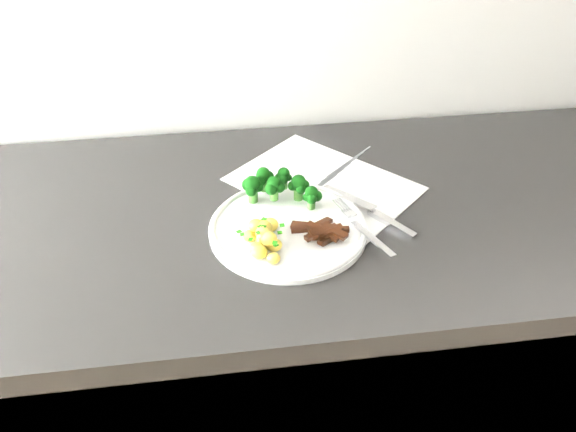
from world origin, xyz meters
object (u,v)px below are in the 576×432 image
at_px(plate, 288,227).
at_px(potatoes, 264,236).
at_px(counter, 319,374).
at_px(beef_strips, 322,231).
at_px(fork, 364,230).
at_px(recipe_paper, 324,184).
at_px(broccoli, 280,185).
at_px(knife, 379,216).

bearing_deg(plate, potatoes, -137.60).
distance_m(counter, beef_strips, 0.48).
bearing_deg(plate, fork, -16.71).
relative_size(plate, potatoes, 2.55).
bearing_deg(potatoes, recipe_paper, 52.87).
distance_m(plate, broccoli, 0.08).
height_order(counter, knife, knife).
height_order(potatoes, knife, potatoes).
relative_size(counter, recipe_paper, 6.33).
height_order(counter, recipe_paper, recipe_paper).
bearing_deg(broccoli, potatoes, -109.46).
relative_size(recipe_paper, broccoli, 2.89).
distance_m(beef_strips, fork, 0.07).
xyz_separation_m(plate, fork, (0.12, -0.04, 0.01)).
relative_size(broccoli, knife, 0.81).
height_order(recipe_paper, knife, knife).
distance_m(plate, beef_strips, 0.06).
relative_size(beef_strips, knife, 0.58).
bearing_deg(beef_strips, plate, 147.38).
relative_size(broccoli, beef_strips, 1.40).
bearing_deg(plate, beef_strips, -32.62).
xyz_separation_m(plate, potatoes, (-0.04, -0.04, 0.02)).
relative_size(recipe_paper, beef_strips, 4.04).
bearing_deg(broccoli, knife, -22.33).
xyz_separation_m(fork, knife, (0.04, 0.04, -0.01)).
xyz_separation_m(counter, knife, (0.08, -0.04, 0.46)).
distance_m(counter, plate, 0.47).
xyz_separation_m(potatoes, fork, (0.16, 0.00, -0.01)).
distance_m(plate, knife, 0.15).
bearing_deg(counter, broccoli, 163.85).
bearing_deg(potatoes, counter, 37.01).
bearing_deg(recipe_paper, broccoli, -148.03).
height_order(counter, potatoes, potatoes).
bearing_deg(recipe_paper, potatoes, -127.13).
bearing_deg(broccoli, beef_strips, -63.25).
bearing_deg(knife, counter, 151.99).
relative_size(broccoli, fork, 0.80).
distance_m(plate, potatoes, 0.06).
bearing_deg(counter, recipe_paper, 84.77).
distance_m(counter, fork, 0.48).
xyz_separation_m(beef_strips, fork, (0.07, -0.00, -0.00)).
bearing_deg(knife, fork, -130.02).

